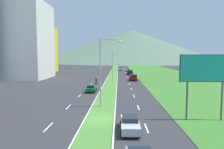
% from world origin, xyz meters
% --- Properties ---
extents(ground_plane, '(600.00, 600.00, 0.00)m').
position_xyz_m(ground_plane, '(0.00, 0.00, 0.00)').
color(ground_plane, '#2D2D30').
extents(grass_median, '(3.20, 240.00, 0.06)m').
position_xyz_m(grass_median, '(0.00, 60.00, 0.03)').
color(grass_median, '#477F33').
rests_on(grass_median, ground_plane).
extents(grass_verge_right, '(24.00, 240.00, 0.06)m').
position_xyz_m(grass_verge_right, '(20.60, 60.00, 0.03)').
color(grass_verge_right, '#387028').
rests_on(grass_verge_right, ground_plane).
extents(lane_dash_left_2, '(0.16, 2.80, 0.01)m').
position_xyz_m(lane_dash_left_2, '(-5.10, -2.93, 0.01)').
color(lane_dash_left_2, silver).
rests_on(lane_dash_left_2, ground_plane).
extents(lane_dash_left_3, '(0.16, 2.80, 0.01)m').
position_xyz_m(lane_dash_left_3, '(-5.10, 5.60, 0.01)').
color(lane_dash_left_3, silver).
rests_on(lane_dash_left_3, ground_plane).
extents(lane_dash_left_4, '(0.16, 2.80, 0.01)m').
position_xyz_m(lane_dash_left_4, '(-5.10, 14.14, 0.01)').
color(lane_dash_left_4, silver).
rests_on(lane_dash_left_4, ground_plane).
extents(lane_dash_left_5, '(0.16, 2.80, 0.01)m').
position_xyz_m(lane_dash_left_5, '(-5.10, 22.67, 0.01)').
color(lane_dash_left_5, silver).
rests_on(lane_dash_left_5, ground_plane).
extents(lane_dash_left_6, '(0.16, 2.80, 0.01)m').
position_xyz_m(lane_dash_left_6, '(-5.10, 31.21, 0.01)').
color(lane_dash_left_6, silver).
rests_on(lane_dash_left_6, ground_plane).
extents(lane_dash_left_7, '(0.16, 2.80, 0.01)m').
position_xyz_m(lane_dash_left_7, '(-5.10, 39.74, 0.01)').
color(lane_dash_left_7, silver).
rests_on(lane_dash_left_7, ground_plane).
extents(lane_dash_left_8, '(0.16, 2.80, 0.01)m').
position_xyz_m(lane_dash_left_8, '(-5.10, 48.28, 0.01)').
color(lane_dash_left_8, silver).
rests_on(lane_dash_left_8, ground_plane).
extents(lane_dash_left_9, '(0.16, 2.80, 0.01)m').
position_xyz_m(lane_dash_left_9, '(-5.10, 56.81, 0.01)').
color(lane_dash_left_9, silver).
rests_on(lane_dash_left_9, ground_plane).
extents(lane_dash_left_10, '(0.16, 2.80, 0.01)m').
position_xyz_m(lane_dash_left_10, '(-5.10, 65.35, 0.01)').
color(lane_dash_left_10, silver).
rests_on(lane_dash_left_10, ground_plane).
extents(lane_dash_left_11, '(0.16, 2.80, 0.01)m').
position_xyz_m(lane_dash_left_11, '(-5.10, 73.88, 0.01)').
color(lane_dash_left_11, silver).
rests_on(lane_dash_left_11, ground_plane).
extents(lane_dash_left_12, '(0.16, 2.80, 0.01)m').
position_xyz_m(lane_dash_left_12, '(-5.10, 82.42, 0.01)').
color(lane_dash_left_12, silver).
rests_on(lane_dash_left_12, ground_plane).
extents(lane_dash_left_13, '(0.16, 2.80, 0.01)m').
position_xyz_m(lane_dash_left_13, '(-5.10, 90.95, 0.01)').
color(lane_dash_left_13, silver).
rests_on(lane_dash_left_13, ground_plane).
extents(lane_dash_left_14, '(0.16, 2.80, 0.01)m').
position_xyz_m(lane_dash_left_14, '(-5.10, 99.49, 0.01)').
color(lane_dash_left_14, silver).
rests_on(lane_dash_left_14, ground_plane).
extents(lane_dash_left_15, '(0.16, 2.80, 0.01)m').
position_xyz_m(lane_dash_left_15, '(-5.10, 108.02, 0.01)').
color(lane_dash_left_15, silver).
rests_on(lane_dash_left_15, ground_plane).
extents(lane_dash_right_2, '(0.16, 2.80, 0.01)m').
position_xyz_m(lane_dash_right_2, '(5.10, -2.93, 0.01)').
color(lane_dash_right_2, silver).
rests_on(lane_dash_right_2, ground_plane).
extents(lane_dash_right_3, '(0.16, 2.80, 0.01)m').
position_xyz_m(lane_dash_right_3, '(5.10, 5.60, 0.01)').
color(lane_dash_right_3, silver).
rests_on(lane_dash_right_3, ground_plane).
extents(lane_dash_right_4, '(0.16, 2.80, 0.01)m').
position_xyz_m(lane_dash_right_4, '(5.10, 14.14, 0.01)').
color(lane_dash_right_4, silver).
rests_on(lane_dash_right_4, ground_plane).
extents(lane_dash_right_5, '(0.16, 2.80, 0.01)m').
position_xyz_m(lane_dash_right_5, '(5.10, 22.67, 0.01)').
color(lane_dash_right_5, silver).
rests_on(lane_dash_right_5, ground_plane).
extents(lane_dash_right_6, '(0.16, 2.80, 0.01)m').
position_xyz_m(lane_dash_right_6, '(5.10, 31.21, 0.01)').
color(lane_dash_right_6, silver).
rests_on(lane_dash_right_6, ground_plane).
extents(lane_dash_right_7, '(0.16, 2.80, 0.01)m').
position_xyz_m(lane_dash_right_7, '(5.10, 39.74, 0.01)').
color(lane_dash_right_7, silver).
rests_on(lane_dash_right_7, ground_plane).
extents(lane_dash_right_8, '(0.16, 2.80, 0.01)m').
position_xyz_m(lane_dash_right_8, '(5.10, 48.28, 0.01)').
color(lane_dash_right_8, silver).
rests_on(lane_dash_right_8, ground_plane).
extents(lane_dash_right_9, '(0.16, 2.80, 0.01)m').
position_xyz_m(lane_dash_right_9, '(5.10, 56.81, 0.01)').
color(lane_dash_right_9, silver).
rests_on(lane_dash_right_9, ground_plane).
extents(lane_dash_right_10, '(0.16, 2.80, 0.01)m').
position_xyz_m(lane_dash_right_10, '(5.10, 65.35, 0.01)').
color(lane_dash_right_10, silver).
rests_on(lane_dash_right_10, ground_plane).
extents(lane_dash_right_11, '(0.16, 2.80, 0.01)m').
position_xyz_m(lane_dash_right_11, '(5.10, 73.88, 0.01)').
color(lane_dash_right_11, silver).
rests_on(lane_dash_right_11, ground_plane).
extents(lane_dash_right_12, '(0.16, 2.80, 0.01)m').
position_xyz_m(lane_dash_right_12, '(5.10, 82.42, 0.01)').
color(lane_dash_right_12, silver).
rests_on(lane_dash_right_12, ground_plane).
extents(lane_dash_right_13, '(0.16, 2.80, 0.01)m').
position_xyz_m(lane_dash_right_13, '(5.10, 90.95, 0.01)').
color(lane_dash_right_13, silver).
rests_on(lane_dash_right_13, ground_plane).
extents(lane_dash_right_14, '(0.16, 2.80, 0.01)m').
position_xyz_m(lane_dash_right_14, '(5.10, 99.49, 0.01)').
color(lane_dash_right_14, silver).
rests_on(lane_dash_right_14, ground_plane).
extents(lane_dash_right_15, '(0.16, 2.80, 0.01)m').
position_xyz_m(lane_dash_right_15, '(5.10, 108.02, 0.01)').
color(lane_dash_right_15, silver).
rests_on(lane_dash_right_15, ground_plane).
extents(edge_line_median_left, '(0.16, 240.00, 0.01)m').
position_xyz_m(edge_line_median_left, '(-1.75, 60.00, 0.01)').
color(edge_line_median_left, silver).
rests_on(edge_line_median_left, ground_plane).
extents(edge_line_median_right, '(0.16, 240.00, 0.01)m').
position_xyz_m(edge_line_median_right, '(1.75, 60.00, 0.01)').
color(edge_line_median_right, silver).
rests_on(edge_line_median_right, ground_plane).
extents(domed_building, '(16.50, 16.50, 34.57)m').
position_xyz_m(domed_building, '(-29.85, 44.21, 14.14)').
color(domed_building, silver).
rests_on(domed_building, ground_plane).
extents(midrise_colored, '(14.65, 14.65, 20.80)m').
position_xyz_m(midrise_colored, '(-35.31, 70.42, 10.40)').
color(midrise_colored, yellow).
rests_on(midrise_colored, ground_plane).
extents(hill_far_left, '(152.50, 152.50, 25.67)m').
position_xyz_m(hill_far_left, '(-30.63, 252.07, 12.83)').
color(hill_far_left, '#516B56').
rests_on(hill_far_left, ground_plane).
extents(hill_far_center, '(219.37, 219.37, 41.46)m').
position_xyz_m(hill_far_center, '(18.90, 246.98, 20.73)').
color(hill_far_center, '#516B56').
rests_on(hill_far_center, ground_plane).
extents(hill_far_right, '(228.09, 228.09, 22.34)m').
position_xyz_m(hill_far_right, '(52.42, 273.16, 11.17)').
color(hill_far_right, '#3D5647').
rests_on(hill_far_right, ground_plane).
extents(street_lamp_near, '(3.12, 0.32, 9.86)m').
position_xyz_m(street_lamp_near, '(-0.08, 5.70, 5.66)').
color(street_lamp_near, '#99999E').
rests_on(street_lamp_near, ground_plane).
extents(street_lamp_mid, '(3.12, 0.28, 8.33)m').
position_xyz_m(street_lamp_mid, '(-0.06, 37.53, 4.86)').
color(street_lamp_mid, '#99999E').
rests_on(street_lamp_mid, ground_plane).
extents(street_lamp_far, '(3.32, 0.46, 8.93)m').
position_xyz_m(street_lamp_far, '(-0.24, 69.37, 5.20)').
color(street_lamp_far, '#99999E').
rests_on(street_lamp_far, ground_plane).
extents(billboard_roadside, '(5.82, 0.28, 7.58)m').
position_xyz_m(billboard_roadside, '(12.01, -0.22, 5.71)').
color(billboard_roadside, '#4C4C51').
rests_on(billboard_roadside, ground_plane).
extents(car_0, '(1.92, 4.33, 1.47)m').
position_xyz_m(car_0, '(-3.46, 18.33, 0.75)').
color(car_0, '#0C5128').
rests_on(car_0, ground_plane).
extents(car_2, '(1.90, 4.49, 1.48)m').
position_xyz_m(car_2, '(3.35, -3.85, 0.76)').
color(car_2, '#B2B2B7').
rests_on(car_2, ground_plane).
extents(car_3, '(2.01, 4.16, 1.54)m').
position_xyz_m(car_3, '(3.16, 83.46, 0.78)').
color(car_3, '#B2B2B7').
rests_on(car_3, ground_plane).
extents(car_4, '(2.02, 4.29, 1.43)m').
position_xyz_m(car_4, '(6.76, 76.52, 0.73)').
color(car_4, silver).
rests_on(car_4, ground_plane).
extents(pickup_truck_0, '(2.18, 5.40, 2.00)m').
position_xyz_m(pickup_truck_0, '(6.68, 38.82, 0.98)').
color(pickup_truck_0, maroon).
rests_on(pickup_truck_0, ground_plane).
extents(pickup_truck_1, '(2.18, 5.40, 2.00)m').
position_xyz_m(pickup_truck_1, '(6.72, 58.81, 0.98)').
color(pickup_truck_1, black).
rests_on(pickup_truck_1, ground_plane).
extents(motorcycle_rider, '(0.36, 2.00, 1.80)m').
position_xyz_m(motorcycle_rider, '(-3.76, 30.15, 0.75)').
color(motorcycle_rider, black).
rests_on(motorcycle_rider, ground_plane).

